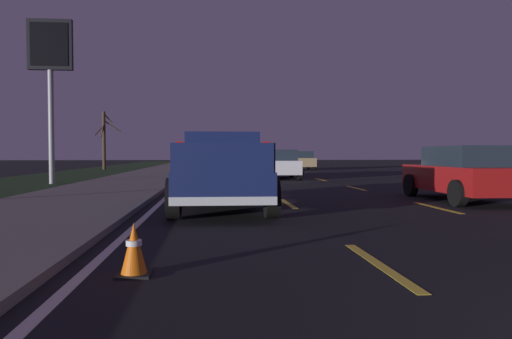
{
  "coord_description": "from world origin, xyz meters",
  "views": [
    {
      "loc": [
        -1.69,
        3.72,
        1.33
      ],
      "look_at": [
        8.63,
        2.77,
        0.97
      ],
      "focal_mm": 32.67,
      "sensor_mm": 36.0,
      "label": 1
    }
  ],
  "objects_px": {
    "pickup_truck": "(223,170)",
    "sedan_red": "(464,173)",
    "sedan_blue": "(215,164)",
    "sedan_white": "(279,164)",
    "bare_tree_far": "(104,139)",
    "sedan_tan": "(301,160)",
    "gas_price_sign": "(50,60)",
    "traffic_cone_near": "(134,250)"
  },
  "relations": [
    {
      "from": "pickup_truck",
      "to": "sedan_blue",
      "type": "bearing_deg",
      "value": 0.64
    },
    {
      "from": "sedan_white",
      "to": "gas_price_sign",
      "type": "relative_size",
      "value": 0.62
    },
    {
      "from": "gas_price_sign",
      "to": "traffic_cone_near",
      "type": "bearing_deg",
      "value": -158.8
    },
    {
      "from": "sedan_white",
      "to": "sedan_blue",
      "type": "xyz_separation_m",
      "value": [
        -0.73,
        3.39,
        0.0
      ]
    },
    {
      "from": "sedan_white",
      "to": "traffic_cone_near",
      "type": "bearing_deg",
      "value": 167.44
    },
    {
      "from": "pickup_truck",
      "to": "gas_price_sign",
      "type": "xyz_separation_m",
      "value": [
        9.59,
        7.32,
        4.51
      ]
    },
    {
      "from": "sedan_blue",
      "to": "sedan_tan",
      "type": "distance_m",
      "value": 16.19
    },
    {
      "from": "pickup_truck",
      "to": "bare_tree_far",
      "type": "xyz_separation_m",
      "value": [
        28.71,
        9.42,
        1.68
      ]
    },
    {
      "from": "pickup_truck",
      "to": "sedan_red",
      "type": "height_order",
      "value": "pickup_truck"
    },
    {
      "from": "sedan_white",
      "to": "sedan_blue",
      "type": "bearing_deg",
      "value": 102.2
    },
    {
      "from": "sedan_blue",
      "to": "traffic_cone_near",
      "type": "height_order",
      "value": "sedan_blue"
    },
    {
      "from": "gas_price_sign",
      "to": "sedan_red",
      "type": "bearing_deg",
      "value": -121.64
    },
    {
      "from": "pickup_truck",
      "to": "bare_tree_far",
      "type": "distance_m",
      "value": 30.26
    },
    {
      "from": "sedan_tan",
      "to": "sedan_white",
      "type": "bearing_deg",
      "value": 164.56
    },
    {
      "from": "pickup_truck",
      "to": "bare_tree_far",
      "type": "bearing_deg",
      "value": 18.17
    },
    {
      "from": "sedan_tan",
      "to": "bare_tree_far",
      "type": "distance_m",
      "value": 16.69
    },
    {
      "from": "sedan_blue",
      "to": "bare_tree_far",
      "type": "bearing_deg",
      "value": 29.42
    },
    {
      "from": "pickup_truck",
      "to": "bare_tree_far",
      "type": "height_order",
      "value": "bare_tree_far"
    },
    {
      "from": "sedan_tan",
      "to": "bare_tree_far",
      "type": "relative_size",
      "value": 0.9
    },
    {
      "from": "sedan_red",
      "to": "bare_tree_far",
      "type": "distance_m",
      "value": 32.26
    },
    {
      "from": "sedan_white",
      "to": "traffic_cone_near",
      "type": "distance_m",
      "value": 19.95
    },
    {
      "from": "traffic_cone_near",
      "to": "sedan_blue",
      "type": "bearing_deg",
      "value": -2.9
    },
    {
      "from": "bare_tree_far",
      "to": "traffic_cone_near",
      "type": "distance_m",
      "value": 36.25
    },
    {
      "from": "sedan_blue",
      "to": "sedan_white",
      "type": "bearing_deg",
      "value": -77.8
    },
    {
      "from": "gas_price_sign",
      "to": "bare_tree_far",
      "type": "relative_size",
      "value": 1.47
    },
    {
      "from": "sedan_red",
      "to": "traffic_cone_near",
      "type": "height_order",
      "value": "sedan_red"
    },
    {
      "from": "sedan_blue",
      "to": "sedan_red",
      "type": "relative_size",
      "value": 0.99
    },
    {
      "from": "sedan_tan",
      "to": "sedan_blue",
      "type": "bearing_deg",
      "value": 153.63
    },
    {
      "from": "sedan_red",
      "to": "bare_tree_far",
      "type": "relative_size",
      "value": 0.91
    },
    {
      "from": "sedan_blue",
      "to": "traffic_cone_near",
      "type": "bearing_deg",
      "value": 177.1
    },
    {
      "from": "sedan_blue",
      "to": "sedan_red",
      "type": "distance_m",
      "value": 13.31
    },
    {
      "from": "sedan_red",
      "to": "traffic_cone_near",
      "type": "bearing_deg",
      "value": 133.09
    },
    {
      "from": "gas_price_sign",
      "to": "traffic_cone_near",
      "type": "xyz_separation_m",
      "value": [
        -16.08,
        -6.24,
        -5.14
      ]
    },
    {
      "from": "pickup_truck",
      "to": "sedan_white",
      "type": "relative_size",
      "value": 1.23
    },
    {
      "from": "pickup_truck",
      "to": "gas_price_sign",
      "type": "height_order",
      "value": "gas_price_sign"
    },
    {
      "from": "pickup_truck",
      "to": "sedan_tan",
      "type": "bearing_deg",
      "value": -14.77
    },
    {
      "from": "bare_tree_far",
      "to": "traffic_cone_near",
      "type": "height_order",
      "value": "bare_tree_far"
    },
    {
      "from": "gas_price_sign",
      "to": "traffic_cone_near",
      "type": "distance_m",
      "value": 18.0
    },
    {
      "from": "sedan_tan",
      "to": "traffic_cone_near",
      "type": "relative_size",
      "value": 7.63
    },
    {
      "from": "sedan_white",
      "to": "bare_tree_far",
      "type": "xyz_separation_m",
      "value": [
        15.73,
        12.67,
        1.81
      ]
    },
    {
      "from": "sedan_tan",
      "to": "pickup_truck",
      "type": "bearing_deg",
      "value": 165.23
    },
    {
      "from": "pickup_truck",
      "to": "traffic_cone_near",
      "type": "relative_size",
      "value": 9.39
    }
  ]
}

